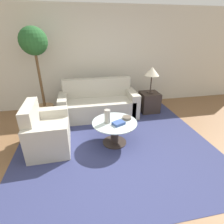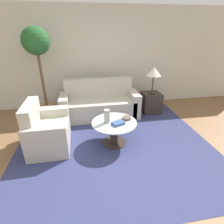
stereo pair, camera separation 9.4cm
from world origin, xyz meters
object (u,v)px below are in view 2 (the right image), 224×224
(armchair, at_px, (46,132))
(bowl, at_px, (127,118))
(book_stack, at_px, (118,123))
(potted_plant, at_px, (38,56))
(coffee_table, at_px, (114,130))
(table_lamp, at_px, (154,72))
(vase, at_px, (107,116))
(sofa_main, at_px, (100,104))

(armchair, height_order, bowl, armchair)
(armchair, distance_m, bowl, 1.52)
(bowl, bearing_deg, book_stack, -139.06)
(potted_plant, xyz_separation_m, bowl, (1.73, -1.42, -0.99))
(bowl, relative_size, book_stack, 0.67)
(potted_plant, distance_m, book_stack, 2.42)
(coffee_table, bearing_deg, table_lamp, 46.18)
(potted_plant, height_order, vase, potted_plant)
(table_lamp, relative_size, book_stack, 2.60)
(book_stack, bearing_deg, armchair, 145.94)
(potted_plant, relative_size, bowl, 12.24)
(vase, xyz_separation_m, bowl, (0.39, 0.07, -0.10))
(coffee_table, xyz_separation_m, potted_plant, (-1.47, 1.50, 1.18))
(sofa_main, xyz_separation_m, armchair, (-1.12, -1.15, -0.00))
(bowl, bearing_deg, vase, -169.81)
(table_lamp, height_order, potted_plant, potted_plant)
(potted_plant, distance_m, vase, 2.19)
(sofa_main, bearing_deg, bowl, -71.66)
(armchair, bearing_deg, vase, -96.71)
(sofa_main, bearing_deg, armchair, -134.04)
(vase, distance_m, bowl, 0.41)
(vase, bearing_deg, book_stack, -29.70)
(sofa_main, height_order, bowl, sofa_main)
(sofa_main, bearing_deg, book_stack, -82.00)
(vase, bearing_deg, sofa_main, 90.29)
(sofa_main, relative_size, potted_plant, 0.91)
(sofa_main, xyz_separation_m, potted_plant, (-1.33, 0.23, 1.17))
(sofa_main, distance_m, vase, 1.30)
(armchair, bearing_deg, potted_plant, 7.68)
(table_lamp, bearing_deg, armchair, -154.99)
(coffee_table, relative_size, book_stack, 3.29)
(armchair, bearing_deg, table_lamp, -66.12)
(coffee_table, relative_size, bowl, 4.90)
(sofa_main, bearing_deg, potted_plant, 170.29)
(armchair, height_order, potted_plant, potted_plant)
(sofa_main, xyz_separation_m, bowl, (0.40, -1.19, 0.18))
(book_stack, bearing_deg, potted_plant, 108.94)
(potted_plant, bearing_deg, armchair, -81.19)
(coffee_table, xyz_separation_m, bowl, (0.25, 0.08, 0.19))
(armchair, distance_m, book_stack, 1.34)
(potted_plant, relative_size, book_stack, 8.21)
(coffee_table, bearing_deg, bowl, 16.61)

